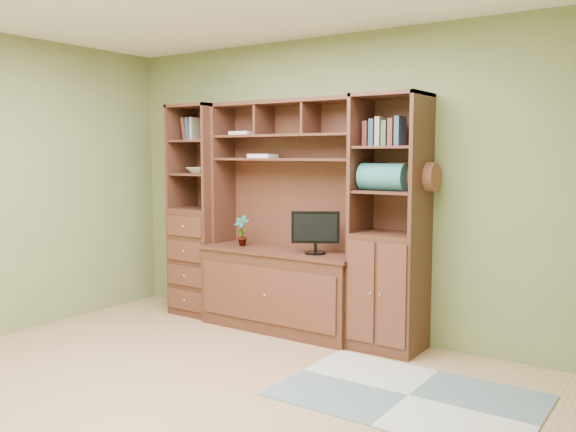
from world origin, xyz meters
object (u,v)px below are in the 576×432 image
Objects in this scene: monitor at (315,225)px; left_tower at (200,210)px; right_tower at (390,223)px; center_hutch at (281,216)px.

left_tower is at bearing 145.53° from monitor.
monitor is at bearing -173.41° from right_tower.
left_tower and right_tower have the same top height.
center_hutch is at bearing 143.33° from monitor.
right_tower is at bearing 0.00° from left_tower.
center_hutch is 1.00× the size of left_tower.
right_tower is 4.09× the size of monitor.
center_hutch and left_tower have the same top height.
left_tower is 2.02m from right_tower.
center_hutch is 1.03m from right_tower.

